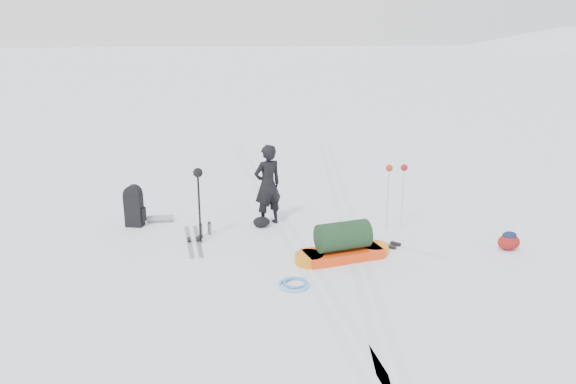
# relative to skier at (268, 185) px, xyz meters

# --- Properties ---
(ground) EXTENTS (200.00, 200.00, 0.00)m
(ground) POSITION_rel_skier_xyz_m (0.36, -1.05, -0.81)
(ground) COLOR white
(ground) RESTS_ON ground
(ski_tracks) EXTENTS (3.38, 17.97, 0.01)m
(ski_tracks) POSITION_rel_skier_xyz_m (0.97, -0.18, -0.81)
(ski_tracks) COLOR silver
(ski_tracks) RESTS_ON ground
(skier) EXTENTS (0.70, 0.60, 1.63)m
(skier) POSITION_rel_skier_xyz_m (0.00, 0.00, 0.00)
(skier) COLOR black
(skier) RESTS_ON ground
(pulk_sled) EXTENTS (1.78, 0.85, 0.66)m
(pulk_sled) POSITION_rel_skier_xyz_m (1.09, -1.89, -0.56)
(pulk_sled) COLOR #E93B0D
(pulk_sled) RESTS_ON ground
(expedition_rucksack) EXTENTS (0.93, 0.39, 0.83)m
(expedition_rucksack) POSITION_rel_skier_xyz_m (-2.57, 0.28, -0.43)
(expedition_rucksack) COLOR black
(expedition_rucksack) RESTS_ON ground
(ski_poles_black) EXTENTS (0.17, 0.21, 1.41)m
(ski_poles_black) POSITION_rel_skier_xyz_m (-1.32, -0.80, 0.34)
(ski_poles_black) COLOR black
(ski_poles_black) RESTS_ON ground
(ski_poles_silver) EXTENTS (0.42, 0.14, 1.31)m
(ski_poles_silver) POSITION_rel_skier_xyz_m (2.39, -0.67, 0.29)
(ski_poles_silver) COLOR silver
(ski_poles_silver) RESTS_ON ground
(touring_skis_grey) EXTENTS (0.39, 1.63, 0.06)m
(touring_skis_grey) POSITION_rel_skier_xyz_m (-1.46, -0.74, -0.80)
(touring_skis_grey) COLOR gray
(touring_skis_grey) RESTS_ON ground
(touring_skis_white) EXTENTS (1.50, 1.50, 0.07)m
(touring_skis_white) POSITION_rel_skier_xyz_m (2.10, -1.53, -0.80)
(touring_skis_white) COLOR silver
(touring_skis_white) RESTS_ON ground
(rope_coil) EXTENTS (0.60, 0.60, 0.06)m
(rope_coil) POSITION_rel_skier_xyz_m (0.11, -2.81, -0.78)
(rope_coil) COLOR #62B0EE
(rope_coil) RESTS_ON ground
(small_daypack) EXTENTS (0.44, 0.35, 0.34)m
(small_daypack) POSITION_rel_skier_xyz_m (4.10, -1.91, -0.65)
(small_daypack) COLOR maroon
(small_daypack) RESTS_ON ground
(thermos_pair) EXTENTS (0.24, 0.20, 0.27)m
(thermos_pair) POSITION_rel_skier_xyz_m (-1.25, -0.49, -0.69)
(thermos_pair) COLOR slate
(thermos_pair) RESTS_ON ground
(stuff_sack) EXTENTS (0.40, 0.35, 0.21)m
(stuff_sack) POSITION_rel_skier_xyz_m (-0.14, -0.15, -0.71)
(stuff_sack) COLOR black
(stuff_sack) RESTS_ON ground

